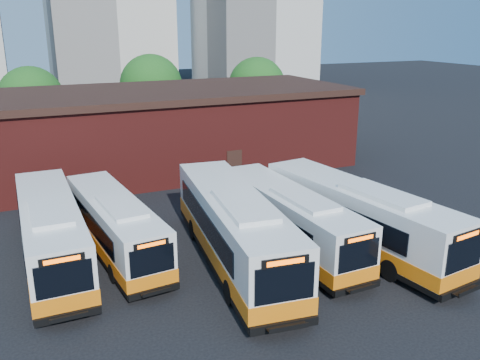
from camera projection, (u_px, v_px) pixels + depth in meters
name	position (u px, v px, depth m)	size (l,w,h in m)	color
ground	(291.00, 266.00, 24.84)	(220.00, 220.00, 0.00)	black
bus_farwest	(51.00, 235.00, 24.69)	(2.75, 12.48, 3.39)	white
bus_west	(115.00, 228.00, 25.92)	(3.46, 11.45, 3.08)	white
bus_midwest	(234.00, 231.00, 24.73)	(4.30, 13.77, 3.70)	white
bus_mideast	(289.00, 221.00, 26.58)	(2.86, 12.02, 3.25)	white
bus_east	(358.00, 219.00, 26.46)	(4.37, 13.23, 3.55)	white
transit_worker	(374.00, 256.00, 23.90)	(0.67, 0.44, 1.83)	black
depot_building	(171.00, 128.00, 41.36)	(28.60, 12.60, 6.40)	#5E1916
tree_west	(31.00, 98.00, 47.57)	(6.00, 6.00, 7.65)	#382314
tree_mid	(151.00, 85.00, 53.82)	(6.56, 6.56, 8.36)	#382314
tree_east	(257.00, 86.00, 55.53)	(6.24, 6.24, 7.96)	#382314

